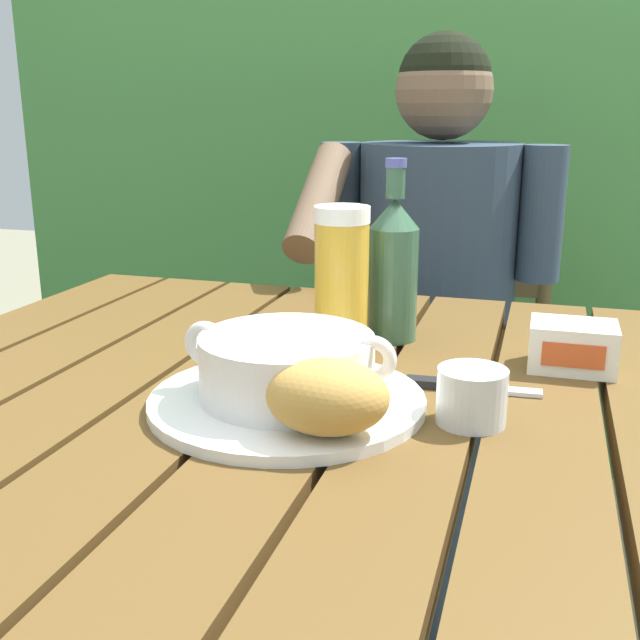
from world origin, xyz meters
TOP-DOWN VIEW (x-y plane):
  - dining_table at (0.00, 0.00)m, footprint 1.13×1.00m
  - hedge_backdrop at (0.02, 1.78)m, footprint 2.90×0.78m
  - chair_near_diner at (0.03, 0.94)m, footprint 0.47×0.48m
  - person_eating at (0.03, 0.74)m, footprint 0.48×0.47m
  - serving_plate at (-0.01, -0.04)m, footprint 0.30×0.30m
  - soup_bowl at (-0.01, -0.04)m, footprint 0.24×0.19m
  - bread_roll at (0.05, -0.12)m, footprint 0.13×0.10m
  - beer_glass at (-0.01, 0.17)m, footprint 0.07×0.07m
  - beer_bottle at (0.04, 0.24)m, footprint 0.07×0.07m
  - water_glass_small at (0.18, -0.03)m, footprint 0.07×0.07m
  - butter_tub at (0.28, 0.18)m, footprint 0.10×0.08m
  - table_knife at (0.16, 0.06)m, footprint 0.15×0.03m

SIDE VIEW (x-z plane):
  - chair_near_diner at x=0.03m, z-range 0.00..0.97m
  - dining_table at x=0.00m, z-range 0.28..1.03m
  - person_eating at x=0.03m, z-range 0.11..1.31m
  - table_knife at x=0.16m, z-range 0.75..0.76m
  - serving_plate at x=-0.01m, z-range 0.75..0.77m
  - water_glass_small at x=0.18m, z-range 0.75..0.81m
  - butter_tub at x=0.28m, z-range 0.75..0.81m
  - soup_bowl at x=-0.01m, z-range 0.76..0.84m
  - bread_roll at x=0.05m, z-range 0.77..0.84m
  - beer_glass at x=-0.01m, z-range 0.75..0.94m
  - beer_bottle at x=0.04m, z-range 0.73..0.98m
  - hedge_backdrop at x=0.02m, z-range -0.29..2.77m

